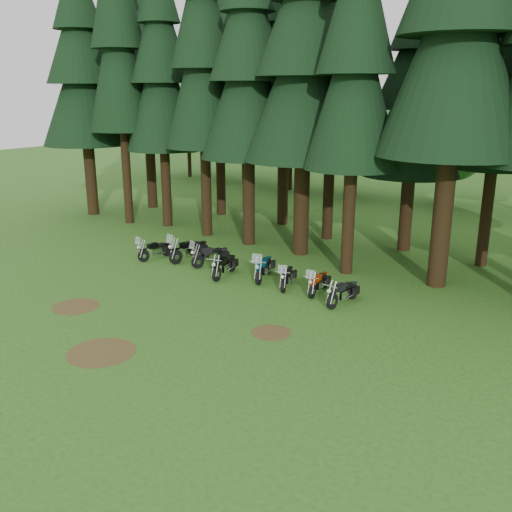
{
  "coord_description": "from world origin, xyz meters",
  "views": [
    {
      "loc": [
        14.87,
        -14.43,
        8.15
      ],
      "look_at": [
        0.53,
        5.0,
        1.0
      ],
      "focal_mm": 40.0,
      "sensor_mm": 36.0,
      "label": 1
    }
  ],
  "objects_px": {
    "motorcycle_0": "(155,250)",
    "motorcycle_2": "(211,256)",
    "motorcycle_4": "(264,268)",
    "motorcycle_7": "(343,293)",
    "motorcycle_6": "(318,283)",
    "motorcycle_3": "(224,266)",
    "motorcycle_1": "(189,251)",
    "motorcycle_5": "(287,278)"
  },
  "relations": [
    {
      "from": "motorcycle_7",
      "to": "motorcycle_6",
      "type": "bearing_deg",
      "value": 165.76
    },
    {
      "from": "motorcycle_0",
      "to": "motorcycle_4",
      "type": "bearing_deg",
      "value": 16.31
    },
    {
      "from": "motorcycle_2",
      "to": "motorcycle_7",
      "type": "xyz_separation_m",
      "value": [
        7.46,
        -0.76,
        -0.02
      ]
    },
    {
      "from": "motorcycle_3",
      "to": "motorcycle_7",
      "type": "distance_m",
      "value": 5.91
    },
    {
      "from": "motorcycle_0",
      "to": "motorcycle_5",
      "type": "relative_size",
      "value": 1.06
    },
    {
      "from": "motorcycle_3",
      "to": "motorcycle_4",
      "type": "xyz_separation_m",
      "value": [
        1.64,
        0.73,
        0.03
      ]
    },
    {
      "from": "motorcycle_5",
      "to": "motorcycle_7",
      "type": "xyz_separation_m",
      "value": [
        2.84,
        -0.32,
        0.01
      ]
    },
    {
      "from": "motorcycle_7",
      "to": "motorcycle_3",
      "type": "bearing_deg",
      "value": -174.11
    },
    {
      "from": "motorcycle_1",
      "to": "motorcycle_2",
      "type": "height_order",
      "value": "motorcycle_1"
    },
    {
      "from": "motorcycle_3",
      "to": "motorcycle_6",
      "type": "bearing_deg",
      "value": -5.73
    },
    {
      "from": "motorcycle_5",
      "to": "motorcycle_7",
      "type": "relative_size",
      "value": 0.94
    },
    {
      "from": "motorcycle_7",
      "to": "motorcycle_0",
      "type": "bearing_deg",
      "value": -174.8
    },
    {
      "from": "motorcycle_1",
      "to": "motorcycle_3",
      "type": "relative_size",
      "value": 1.12
    },
    {
      "from": "motorcycle_1",
      "to": "motorcycle_4",
      "type": "xyz_separation_m",
      "value": [
        4.56,
        -0.1,
        -0.02
      ]
    },
    {
      "from": "motorcycle_0",
      "to": "motorcycle_6",
      "type": "height_order",
      "value": "motorcycle_0"
    },
    {
      "from": "motorcycle_2",
      "to": "motorcycle_4",
      "type": "distance_m",
      "value": 3.19
    },
    {
      "from": "motorcycle_0",
      "to": "motorcycle_4",
      "type": "distance_m",
      "value": 6.13
    },
    {
      "from": "motorcycle_4",
      "to": "motorcycle_7",
      "type": "relative_size",
      "value": 1.09
    },
    {
      "from": "motorcycle_4",
      "to": "motorcycle_5",
      "type": "relative_size",
      "value": 1.15
    },
    {
      "from": "motorcycle_1",
      "to": "motorcycle_6",
      "type": "bearing_deg",
      "value": 7.27
    },
    {
      "from": "motorcycle_4",
      "to": "motorcycle_7",
      "type": "bearing_deg",
      "value": -28.77
    },
    {
      "from": "motorcycle_1",
      "to": "motorcycle_5",
      "type": "height_order",
      "value": "motorcycle_1"
    },
    {
      "from": "motorcycle_0",
      "to": "motorcycle_6",
      "type": "bearing_deg",
      "value": 13.37
    },
    {
      "from": "motorcycle_0",
      "to": "motorcycle_2",
      "type": "height_order",
      "value": "motorcycle_2"
    },
    {
      "from": "motorcycle_2",
      "to": "motorcycle_1",
      "type": "bearing_deg",
      "value": -162.09
    },
    {
      "from": "motorcycle_0",
      "to": "motorcycle_1",
      "type": "xyz_separation_m",
      "value": [
        1.53,
        0.79,
        0.07
      ]
    },
    {
      "from": "motorcycle_3",
      "to": "motorcycle_7",
      "type": "height_order",
      "value": "motorcycle_3"
    },
    {
      "from": "motorcycle_7",
      "to": "motorcycle_2",
      "type": "bearing_deg",
      "value": 179.06
    },
    {
      "from": "motorcycle_3",
      "to": "motorcycle_1",
      "type": "bearing_deg",
      "value": 150.98
    },
    {
      "from": "motorcycle_5",
      "to": "motorcycle_1",
      "type": "bearing_deg",
      "value": 154.48
    },
    {
      "from": "motorcycle_4",
      "to": "motorcycle_6",
      "type": "distance_m",
      "value": 2.88
    },
    {
      "from": "motorcycle_2",
      "to": "motorcycle_7",
      "type": "bearing_deg",
      "value": 10.74
    },
    {
      "from": "motorcycle_0",
      "to": "motorcycle_3",
      "type": "bearing_deg",
      "value": 9.33
    },
    {
      "from": "motorcycle_1",
      "to": "motorcycle_2",
      "type": "xyz_separation_m",
      "value": [
        1.37,
        0.03,
        -0.05
      ]
    },
    {
      "from": "motorcycle_1",
      "to": "motorcycle_7",
      "type": "distance_m",
      "value": 8.86
    },
    {
      "from": "motorcycle_1",
      "to": "motorcycle_2",
      "type": "relative_size",
      "value": 1.13
    },
    {
      "from": "motorcycle_1",
      "to": "motorcycle_3",
      "type": "xyz_separation_m",
      "value": [
        2.92,
        -0.83,
        -0.05
      ]
    },
    {
      "from": "motorcycle_0",
      "to": "motorcycle_1",
      "type": "height_order",
      "value": "motorcycle_1"
    },
    {
      "from": "motorcycle_5",
      "to": "motorcycle_6",
      "type": "relative_size",
      "value": 0.97
    },
    {
      "from": "motorcycle_0",
      "to": "motorcycle_7",
      "type": "bearing_deg",
      "value": 10.24
    },
    {
      "from": "motorcycle_2",
      "to": "motorcycle_3",
      "type": "relative_size",
      "value": 0.99
    },
    {
      "from": "motorcycle_1",
      "to": "motorcycle_7",
      "type": "bearing_deg",
      "value": 4.44
    }
  ]
}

